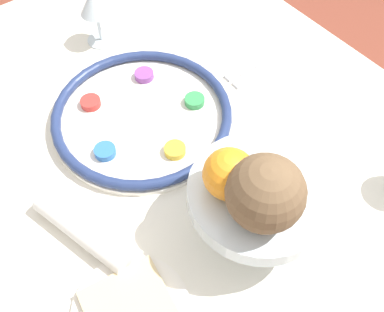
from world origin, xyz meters
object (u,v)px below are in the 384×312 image
object	(u,v)px
coconut	(265,193)
napkin_roll	(82,231)
fruit_stand	(257,199)
orange_fruit	(229,174)
bread_plate	(131,311)
wine_glass	(94,4)
seder_plate	(142,115)

from	to	relation	value
coconut	napkin_roll	bearing A→B (deg)	-131.56
fruit_stand	napkin_roll	xyz separation A→B (m)	(-0.15, -0.23, -0.07)
orange_fruit	bread_plate	distance (m)	0.25
wine_glass	fruit_stand	bearing A→B (deg)	-4.64
wine_glass	bread_plate	world-z (taller)	wine_glass
seder_plate	orange_fruit	xyz separation A→B (m)	(0.28, -0.02, 0.14)
seder_plate	coconut	xyz separation A→B (m)	(0.34, -0.01, 0.16)
coconut	orange_fruit	bearing A→B (deg)	-170.02
coconut	napkin_roll	size ratio (longest dim) A/B	0.56
bread_plate	napkin_roll	bearing A→B (deg)	177.52
seder_plate	napkin_roll	size ratio (longest dim) A/B	1.80
fruit_stand	napkin_roll	size ratio (longest dim) A/B	1.11
orange_fruit	bread_plate	size ratio (longest dim) A/B	0.43
wine_glass	fruit_stand	size ratio (longest dim) A/B	0.61
orange_fruit	napkin_roll	size ratio (longest dim) A/B	0.39
wine_glass	orange_fruit	bearing A→B (deg)	-8.52
wine_glass	orange_fruit	world-z (taller)	orange_fruit
orange_fruit	coconut	distance (m)	0.06
orange_fruit	bread_plate	bearing A→B (deg)	-81.81
fruit_stand	coconut	world-z (taller)	coconut
orange_fruit	fruit_stand	bearing A→B (deg)	48.46
wine_glass	napkin_roll	xyz separation A→B (m)	(0.41, -0.28, -0.08)
seder_plate	fruit_stand	distance (m)	0.32
orange_fruit	bread_plate	xyz separation A→B (m)	(0.03, -0.20, -0.15)
coconut	wine_glass	bearing A→B (deg)	173.34
fruit_stand	orange_fruit	xyz separation A→B (m)	(-0.03, -0.03, 0.06)
bread_plate	coconut	bearing A→B (deg)	81.74
seder_plate	bread_plate	bearing A→B (deg)	-36.30
wine_glass	bread_plate	bearing A→B (deg)	-26.68
coconut	fruit_stand	bearing A→B (deg)	141.66
coconut	bread_plate	world-z (taller)	coconut
bread_plate	wine_glass	bearing A→B (deg)	153.32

